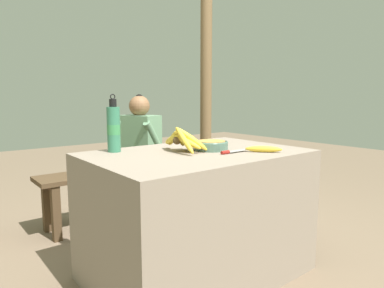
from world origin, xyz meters
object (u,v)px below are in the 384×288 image
loose_banana_front (264,149)px  support_post_far (206,89)px  wooden_bench (127,176)px  seated_vendor (136,147)px  serving_bowl (211,145)px  banana_bunch_green (84,165)px  knife (231,152)px  water_bottle (114,128)px  banana_bunch_ripe (182,139)px

loose_banana_front → support_post_far: 1.91m
support_post_far → wooden_bench: bearing=-169.0°
wooden_bench → seated_vendor: 0.28m
serving_bowl → wooden_bench: size_ratio=0.14×
seated_vendor → banana_bunch_green: size_ratio=3.50×
knife → banana_bunch_green: (-0.36, 1.32, -0.25)m
water_bottle → wooden_bench: (0.52, 0.85, -0.52)m
banana_bunch_ripe → seated_vendor: seated_vendor is taller
water_bottle → banana_bunch_green: 0.95m
water_bottle → knife: size_ratio=1.67×
serving_bowl → seated_vendor: 1.11m
banana_bunch_ripe → knife: bearing=-51.8°
loose_banana_front → support_post_far: bearing=59.5°
wooden_bench → support_post_far: support_post_far is taller
water_bottle → loose_banana_front: bearing=-39.6°
serving_bowl → banana_bunch_ripe: bearing=160.7°
water_bottle → seated_vendor: 1.03m
knife → wooden_bench: bearing=88.6°
banana_bunch_ripe → knife: 0.29m
serving_bowl → banana_bunch_green: (-0.35, 1.16, -0.27)m
loose_banana_front → banana_bunch_green: 1.53m
banana_bunch_ripe → water_bottle: size_ratio=1.08×
wooden_bench → seated_vendor: size_ratio=1.38×
water_bottle → banana_bunch_green: bearing=80.9°
wooden_bench → support_post_far: 1.37m
banana_bunch_ripe → banana_bunch_green: bearing=99.4°
banana_bunch_ripe → loose_banana_front: size_ratio=1.97×
loose_banana_front → seated_vendor: 1.36m
wooden_bench → banana_bunch_green: 0.41m
serving_bowl → loose_banana_front: 0.31m
water_bottle → wooden_bench: bearing=58.5°
knife → serving_bowl: bearing=91.2°
loose_banana_front → wooden_bench: bearing=96.2°
banana_bunch_ripe → serving_bowl: 0.19m
serving_bowl → banana_bunch_green: size_ratio=0.66×
loose_banana_front → seated_vendor: (-0.08, 1.35, -0.14)m
banana_bunch_ripe → serving_bowl: (0.17, -0.06, -0.04)m
loose_banana_front → seated_vendor: size_ratio=0.17×
banana_bunch_ripe → banana_bunch_green: banana_bunch_ripe is taller
serving_bowl → knife: size_ratio=1.02×
water_bottle → serving_bowl: bearing=-31.4°
support_post_far → banana_bunch_ripe: bearing=-135.0°
seated_vendor → support_post_far: 1.18m
loose_banana_front → banana_bunch_green: bearing=110.6°
banana_bunch_green → serving_bowl: bearing=-73.1°
serving_bowl → wooden_bench: serving_bowl is taller
water_bottle → banana_bunch_green: water_bottle is taller
banana_bunch_ripe → wooden_bench: (0.20, 1.09, -0.45)m
serving_bowl → water_bottle: bearing=148.6°
serving_bowl → wooden_bench: 1.22m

